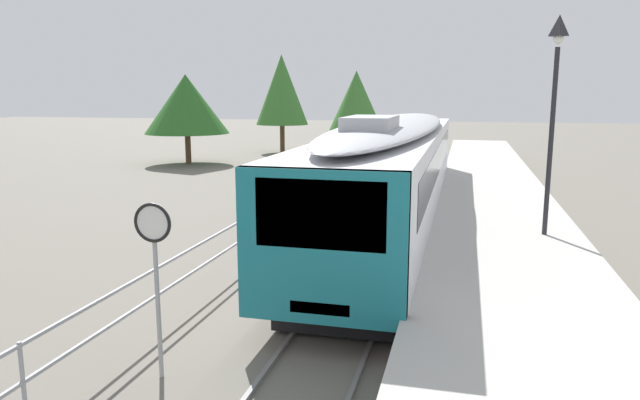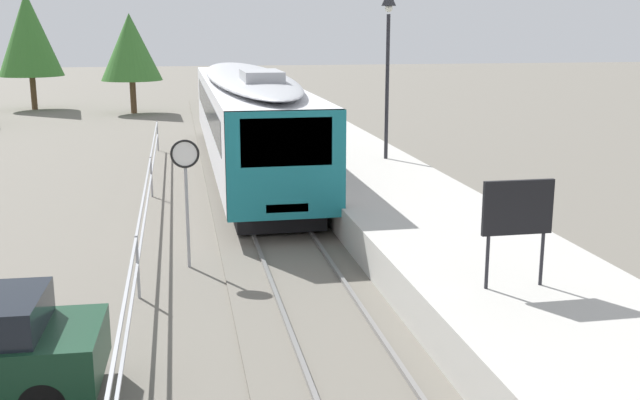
% 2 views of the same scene
% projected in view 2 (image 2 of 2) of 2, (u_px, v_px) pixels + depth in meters
% --- Properties ---
extents(ground_plane, '(160.00, 160.00, 0.00)m').
position_uv_depth(ground_plane, '(163.00, 190.00, 24.03)').
color(ground_plane, '#6B665B').
extents(track_rails, '(3.20, 60.00, 0.14)m').
position_uv_depth(track_rails, '(256.00, 185.00, 24.57)').
color(track_rails, '#6B665B').
rests_on(track_rails, ground).
extents(commuter_train, '(2.82, 19.74, 3.74)m').
position_uv_depth(commuter_train, '(247.00, 112.00, 26.53)').
color(commuter_train, silver).
rests_on(commuter_train, track_rails).
extents(station_platform, '(3.90, 60.00, 0.90)m').
position_uv_depth(station_platform, '(352.00, 169.00, 25.07)').
color(station_platform, '#B7B5AD').
rests_on(station_platform, ground).
extents(platform_lamp_mid_platform, '(0.34, 0.34, 5.35)m').
position_uv_depth(platform_lamp_mid_platform, '(388.00, 43.00, 23.66)').
color(platform_lamp_mid_platform, '#232328').
rests_on(platform_lamp_mid_platform, station_platform).
extents(platform_notice_board, '(1.20, 0.08, 1.80)m').
position_uv_depth(platform_notice_board, '(518.00, 211.00, 12.09)').
color(platform_notice_board, '#232328').
rests_on(platform_notice_board, station_platform).
extents(speed_limit_sign, '(0.61, 0.10, 2.81)m').
position_uv_depth(speed_limit_sign, '(186.00, 171.00, 15.77)').
color(speed_limit_sign, '#9EA0A5').
rests_on(speed_limit_sign, ground).
extents(carpark_fence, '(0.06, 36.06, 1.25)m').
position_uv_depth(carpark_fence, '(137.00, 253.00, 14.20)').
color(carpark_fence, '#9EA0A5').
rests_on(carpark_fence, ground).
extents(tree_behind_carpark, '(3.64, 3.64, 5.94)m').
position_uv_depth(tree_behind_carpark, '(130.00, 47.00, 44.66)').
color(tree_behind_carpark, brown).
rests_on(tree_behind_carpark, ground).
extents(tree_distant_left, '(3.95, 3.95, 7.30)m').
position_uv_depth(tree_distant_left, '(29.00, 34.00, 46.56)').
color(tree_distant_left, brown).
rests_on(tree_distant_left, ground).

